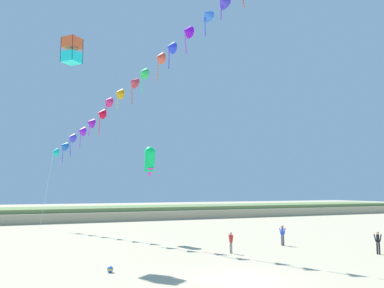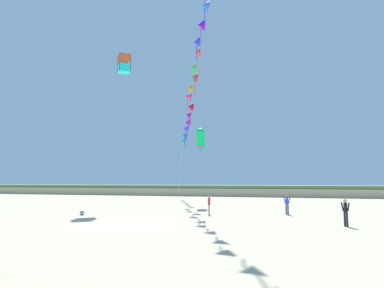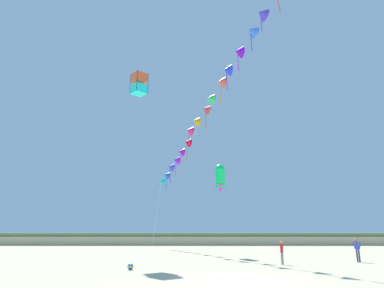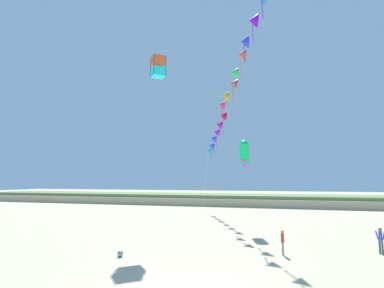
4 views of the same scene
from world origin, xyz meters
name	(u,v)px [view 2 (image 2 of 4)]	position (x,y,z in m)	size (l,w,h in m)	color
ground_plane	(122,225)	(0.00, 0.00, 0.00)	(240.00, 240.00, 0.00)	#C1B28E
dune_ridge	(239,190)	(0.00, 46.37, 0.97)	(120.00, 12.34, 1.94)	tan
person_near_left	(287,203)	(9.79, 9.75, 0.96)	(0.58, 0.23, 1.67)	#474C56
person_near_right	(346,211)	(13.37, 3.09, 0.95)	(0.52, 0.40, 1.64)	black
person_mid_center	(209,204)	(3.70, 7.76, 0.90)	(0.21, 0.55, 1.55)	gray
kite_banner_string	(195,67)	(-0.20, 17.10, 15.92)	(15.18, 33.47, 23.43)	#12C1B6
large_kite_low_lead	(124,64)	(-7.45, 13.50, 15.79)	(1.75, 1.75, 2.05)	#1BEAEB
large_kite_mid_trail	(201,139)	(0.38, 17.24, 7.44)	(1.00, 1.31, 2.80)	#0DE66A
beach_ball	(82,213)	(-6.00, 4.47, 0.18)	(0.36, 0.36, 0.36)	blue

